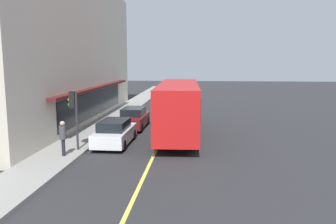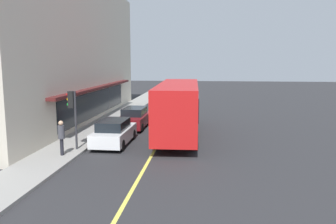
{
  "view_description": "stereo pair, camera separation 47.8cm",
  "coord_description": "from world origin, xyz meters",
  "px_view_note": "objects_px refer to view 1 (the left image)",
  "views": [
    {
      "loc": [
        -24.88,
        -2.27,
        4.98
      ],
      "look_at": [
        -2.53,
        -0.34,
        1.6
      ],
      "focal_mm": 36.51,
      "sensor_mm": 36.0,
      "label": 1
    },
    {
      "loc": [
        -24.84,
        -2.74,
        4.98
      ],
      "look_at": [
        -2.53,
        -0.34,
        1.6
      ],
      "focal_mm": 36.51,
      "sensor_mm": 36.0,
      "label": 2
    }
  ],
  "objects_px": {
    "bus": "(178,106)",
    "traffic_light": "(73,106)",
    "car_white": "(115,133)",
    "car_maroon": "(133,118)",
    "pedestrian_by_curb": "(63,135)"
  },
  "relations": [
    {
      "from": "bus",
      "to": "traffic_light",
      "type": "xyz_separation_m",
      "value": [
        -4.66,
        5.42,
        0.55
      ]
    },
    {
      "from": "bus",
      "to": "pedestrian_by_curb",
      "type": "xyz_separation_m",
      "value": [
        -5.94,
        5.55,
        -0.74
      ]
    },
    {
      "from": "traffic_light",
      "to": "pedestrian_by_curb",
      "type": "relative_size",
      "value": 1.77
    },
    {
      "from": "bus",
      "to": "car_white",
      "type": "height_order",
      "value": "bus"
    },
    {
      "from": "car_maroon",
      "to": "traffic_light",
      "type": "bearing_deg",
      "value": 164.42
    },
    {
      "from": "car_white",
      "to": "pedestrian_by_curb",
      "type": "height_order",
      "value": "pedestrian_by_curb"
    },
    {
      "from": "car_white",
      "to": "traffic_light",
      "type": "bearing_deg",
      "value": 134.72
    },
    {
      "from": "bus",
      "to": "traffic_light",
      "type": "relative_size",
      "value": 3.5
    },
    {
      "from": "traffic_light",
      "to": "car_white",
      "type": "distance_m",
      "value": 3.1
    },
    {
      "from": "bus",
      "to": "traffic_light",
      "type": "height_order",
      "value": "bus"
    },
    {
      "from": "bus",
      "to": "car_white",
      "type": "relative_size",
      "value": 2.59
    },
    {
      "from": "bus",
      "to": "car_maroon",
      "type": "relative_size",
      "value": 2.59
    },
    {
      "from": "car_white",
      "to": "car_maroon",
      "type": "height_order",
      "value": "same"
    },
    {
      "from": "bus",
      "to": "traffic_light",
      "type": "distance_m",
      "value": 7.17
    },
    {
      "from": "traffic_light",
      "to": "bus",
      "type": "bearing_deg",
      "value": -49.33
    }
  ]
}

